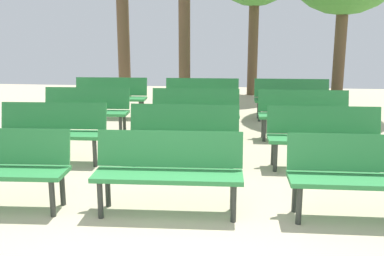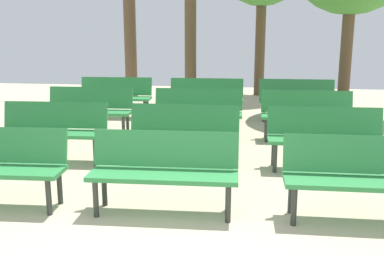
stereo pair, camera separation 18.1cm
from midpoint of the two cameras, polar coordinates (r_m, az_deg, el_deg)
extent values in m
cube|color=#2D8442|center=(5.54, -24.04, -2.09)|extent=(1.60, 0.20, 0.40)
cylinder|color=#2D332D|center=(5.08, -18.27, -8.49)|extent=(0.06, 0.06, 0.40)
cylinder|color=#2D332D|center=(5.36, -17.04, -7.28)|extent=(0.06, 0.06, 0.40)
cube|color=#2D8442|center=(4.83, -4.16, -6.09)|extent=(1.61, 0.49, 0.05)
cube|color=#2D8442|center=(4.95, -3.89, -2.66)|extent=(1.60, 0.18, 0.40)
cylinder|color=#2D332D|center=(4.91, -12.60, -8.89)|extent=(0.06, 0.06, 0.40)
cylinder|color=#2D332D|center=(4.72, 4.17, -9.51)|extent=(0.06, 0.06, 0.40)
cylinder|color=#2D332D|center=(5.20, -11.61, -7.61)|extent=(0.06, 0.06, 0.40)
cylinder|color=#2D332D|center=(5.02, 4.16, -8.13)|extent=(0.06, 0.06, 0.40)
cube|color=#2D8442|center=(4.97, 20.31, -6.33)|extent=(1.61, 0.46, 0.05)
cube|color=#2D8442|center=(5.09, 19.95, -2.99)|extent=(1.60, 0.15, 0.40)
cylinder|color=#2D332D|center=(4.76, 12.34, -9.57)|extent=(0.06, 0.06, 0.40)
cylinder|color=#2D332D|center=(5.06, 11.89, -8.20)|extent=(0.06, 0.06, 0.40)
cube|color=#2D8442|center=(6.98, -18.24, -0.80)|extent=(1.62, 0.51, 0.05)
cube|color=#2D8442|center=(7.11, -17.80, 1.50)|extent=(1.60, 0.19, 0.40)
cylinder|color=#2D332D|center=(7.18, -23.79, -2.76)|extent=(0.06, 0.06, 0.40)
cylinder|color=#2D332D|center=(6.66, -12.98, -3.12)|extent=(0.06, 0.06, 0.40)
cylinder|color=#2D332D|center=(7.45, -22.70, -2.11)|extent=(0.06, 0.06, 0.40)
cylinder|color=#2D332D|center=(6.96, -12.26, -2.41)|extent=(0.06, 0.06, 0.40)
cube|color=#2D8442|center=(6.46, -1.94, -1.20)|extent=(1.61, 0.46, 0.05)
cube|color=#2D8442|center=(6.60, -1.74, 1.28)|extent=(1.60, 0.14, 0.40)
cylinder|color=#2D332D|center=(6.49, -8.25, -3.34)|extent=(0.06, 0.06, 0.40)
cylinder|color=#2D332D|center=(6.32, 4.22, -3.68)|extent=(0.06, 0.06, 0.40)
cylinder|color=#2D332D|center=(6.79, -7.63, -2.60)|extent=(0.06, 0.06, 0.40)
cylinder|color=#2D332D|center=(6.63, 4.27, -2.90)|extent=(0.06, 0.06, 0.40)
cube|color=#2D8442|center=(6.56, 15.76, -1.47)|extent=(1.61, 0.48, 0.05)
cube|color=#2D8442|center=(6.70, 15.56, 0.98)|extent=(1.60, 0.16, 0.40)
cylinder|color=#2D332D|center=(6.37, 9.71, -3.72)|extent=(0.06, 0.06, 0.40)
cylinder|color=#2D332D|center=(6.65, 21.84, -3.77)|extent=(0.06, 0.06, 0.40)
cylinder|color=#2D332D|center=(6.67, 9.47, -2.94)|extent=(0.06, 0.06, 0.40)
cylinder|color=#2D332D|center=(6.94, 21.08, -3.03)|extent=(0.06, 0.06, 0.40)
cube|color=#2D8442|center=(8.55, -14.03, 1.87)|extent=(1.61, 0.49, 0.05)
cube|color=#2D8442|center=(8.69, -13.71, 3.71)|extent=(1.60, 0.17, 0.40)
cylinder|color=#2D332D|center=(8.69, -18.66, 0.22)|extent=(0.06, 0.06, 0.40)
cylinder|color=#2D332D|center=(8.25, -9.66, 0.08)|extent=(0.06, 0.06, 0.40)
cylinder|color=#2D332D|center=(8.98, -17.89, 0.66)|extent=(0.06, 0.06, 0.40)
cylinder|color=#2D332D|center=(8.55, -9.16, 0.55)|extent=(0.06, 0.06, 0.40)
cube|color=#2D8442|center=(8.15, -0.25, 1.73)|extent=(1.61, 0.49, 0.05)
cube|color=#2D8442|center=(8.30, -0.15, 3.66)|extent=(1.60, 0.18, 0.40)
cylinder|color=#2D332D|center=(8.12, -5.27, 0.00)|extent=(0.06, 0.06, 0.40)
cylinder|color=#2D332D|center=(8.02, 4.66, -0.15)|extent=(0.06, 0.06, 0.40)
cylinder|color=#2D332D|center=(8.43, -4.92, 0.48)|extent=(0.06, 0.06, 0.40)
cylinder|color=#2D332D|center=(8.33, 4.64, 0.34)|extent=(0.06, 0.06, 0.40)
cube|color=#2D8442|center=(8.18, 13.39, 1.43)|extent=(1.61, 0.47, 0.05)
cube|color=#2D8442|center=(8.33, 13.28, 3.35)|extent=(1.60, 0.15, 0.40)
cylinder|color=#2D332D|center=(8.00, 8.50, -0.29)|extent=(0.06, 0.06, 0.40)
cylinder|color=#2D332D|center=(8.21, 18.30, -0.46)|extent=(0.06, 0.06, 0.40)
cylinder|color=#2D332D|center=(8.31, 8.37, 0.21)|extent=(0.06, 0.06, 0.40)
cylinder|color=#2D332D|center=(8.51, 17.82, 0.03)|extent=(0.06, 0.06, 0.40)
cube|color=#2D8442|center=(10.11, -10.89, 3.67)|extent=(1.62, 0.51, 0.05)
cube|color=#2D8442|center=(10.27, -10.67, 5.20)|extent=(1.60, 0.19, 0.40)
cylinder|color=#2D332D|center=(10.19, -14.87, 2.24)|extent=(0.06, 0.06, 0.40)
cylinder|color=#2D332D|center=(9.85, -7.10, 2.22)|extent=(0.06, 0.06, 0.40)
cylinder|color=#2D332D|center=(10.49, -14.33, 2.57)|extent=(0.06, 0.06, 0.40)
cylinder|color=#2D332D|center=(10.16, -6.78, 2.55)|extent=(0.06, 0.06, 0.40)
cube|color=#2D8442|center=(9.78, 0.69, 3.60)|extent=(1.61, 0.47, 0.05)
cube|color=#2D8442|center=(9.94, 0.77, 5.17)|extent=(1.60, 0.16, 0.40)
cylinder|color=#2D332D|center=(9.74, -3.49, 2.17)|extent=(0.06, 0.06, 0.40)
cylinder|color=#2D332D|center=(9.64, 4.78, 2.04)|extent=(0.06, 0.06, 0.40)
cylinder|color=#2D332D|center=(10.05, -3.24, 2.51)|extent=(0.06, 0.06, 0.40)
cylinder|color=#2D332D|center=(9.96, 4.78, 2.39)|extent=(0.06, 0.06, 0.40)
cube|color=#2D8442|center=(9.88, 12.06, 3.40)|extent=(1.61, 0.48, 0.05)
cube|color=#2D8442|center=(10.04, 11.98, 4.97)|extent=(1.60, 0.16, 0.40)
cylinder|color=#2D332D|center=(9.69, 8.01, 2.02)|extent=(0.06, 0.06, 0.40)
cylinder|color=#2D332D|center=(9.88, 16.14, 1.84)|extent=(0.06, 0.06, 0.40)
cylinder|color=#2D332D|center=(10.01, 7.90, 2.36)|extent=(0.06, 0.06, 0.40)
cylinder|color=#2D332D|center=(10.19, 15.79, 2.18)|extent=(0.06, 0.06, 0.40)
cylinder|color=brown|center=(11.83, -1.41, 9.70)|extent=(0.30, 0.30, 2.71)
cylinder|color=brown|center=(11.10, 17.74, 9.19)|extent=(0.27, 0.27, 2.82)
cylinder|color=brown|center=(13.42, 7.35, 10.67)|extent=(0.29, 0.29, 3.05)
cylinder|color=brown|center=(12.72, -9.10, 11.49)|extent=(0.33, 0.33, 3.48)
camera|label=1|loc=(0.09, -90.80, -0.18)|focal=42.09mm
camera|label=2|loc=(0.09, 89.20, 0.18)|focal=42.09mm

